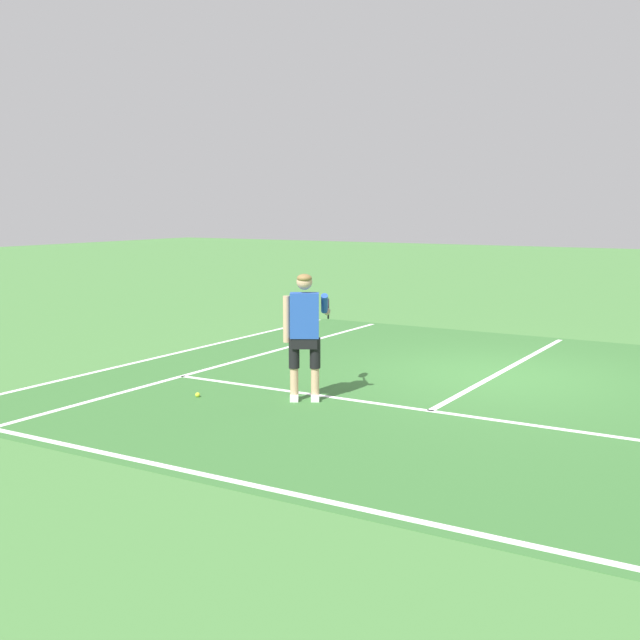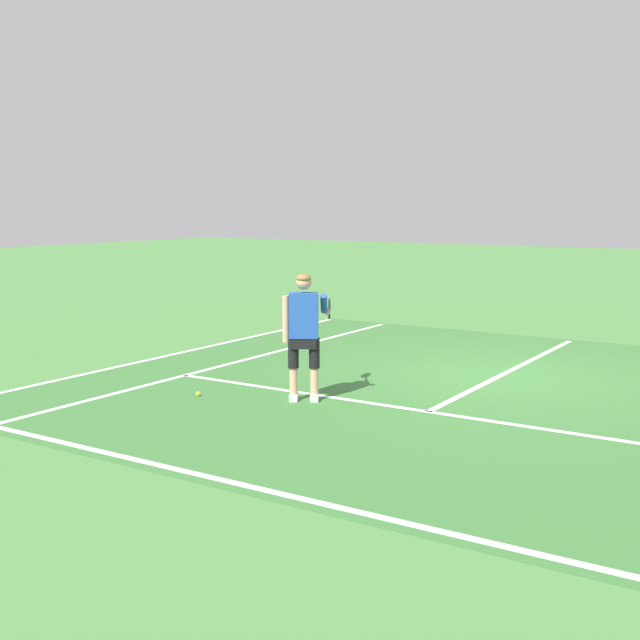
{
  "view_description": "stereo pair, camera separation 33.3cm",
  "coord_description": "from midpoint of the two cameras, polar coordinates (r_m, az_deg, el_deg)",
  "views": [
    {
      "loc": [
        3.94,
        -11.83,
        2.6
      ],
      "look_at": [
        -1.66,
        -2.49,
        1.05
      ],
      "focal_mm": 45.16,
      "sensor_mm": 36.0,
      "label": 1
    },
    {
      "loc": [
        4.22,
        -11.66,
        2.6
      ],
      "look_at": [
        -1.66,
        -2.49,
        1.05
      ],
      "focal_mm": 45.16,
      "sensor_mm": 36.0,
      "label": 2
    }
  ],
  "objects": [
    {
      "name": "court_inner_surface",
      "position": [
        11.75,
        11.58,
        -4.85
      ],
      "size": [
        10.98,
        10.21,
        0.0
      ],
      "primitive_type": "cube",
      "color": "#387033",
      "rests_on": "ground"
    },
    {
      "name": "line_singles_left",
      "position": [
        13.73,
        -4.66,
        -2.83
      ],
      "size": [
        0.1,
        9.81,
        0.01
      ],
      "primitive_type": "cube",
      "color": "white",
      "rests_on": "ground"
    },
    {
      "name": "line_doubles_left",
      "position": [
        14.59,
        -8.96,
        -2.25
      ],
      "size": [
        0.1,
        9.81,
        0.01
      ],
      "primitive_type": "cube",
      "color": "white",
      "rests_on": "ground"
    },
    {
      "name": "line_service",
      "position": [
        10.4,
        8.59,
        -6.44
      ],
      "size": [
        8.23,
        0.1,
        0.01
      ],
      "primitive_type": "cube",
      "color": "white",
      "rests_on": "ground"
    },
    {
      "name": "line_baseline",
      "position": [
        7.55,
        -2.33,
        -12.02
      ],
      "size": [
        10.98,
        0.1,
        0.01
      ],
      "primitive_type": "cube",
      "color": "white",
      "rests_on": "ground"
    },
    {
      "name": "tennis_ball_near_feet",
      "position": [
        11.21,
        -7.8,
        -5.22
      ],
      "size": [
        0.07,
        0.07,
        0.07
      ],
      "primitive_type": "sphere",
      "color": "#CCE02D",
      "rests_on": "ground"
    },
    {
      "name": "ground_plane",
      "position": [
        12.7,
        13.28,
        -3.93
      ],
      "size": [
        80.0,
        80.0,
        0.0
      ],
      "primitive_type": "plane",
      "color": "#477F3D"
    },
    {
      "name": "line_centre_service",
      "position": [
        13.32,
        14.25,
        -3.39
      ],
      "size": [
        0.1,
        6.4,
        0.01
      ],
      "primitive_type": "cube",
      "color": "white",
      "rests_on": "ground"
    },
    {
      "name": "tennis_player",
      "position": [
        10.7,
        -0.22,
        -0.56
      ],
      "size": [
        0.55,
        1.22,
        1.71
      ],
      "color": "white",
      "rests_on": "ground"
    }
  ]
}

